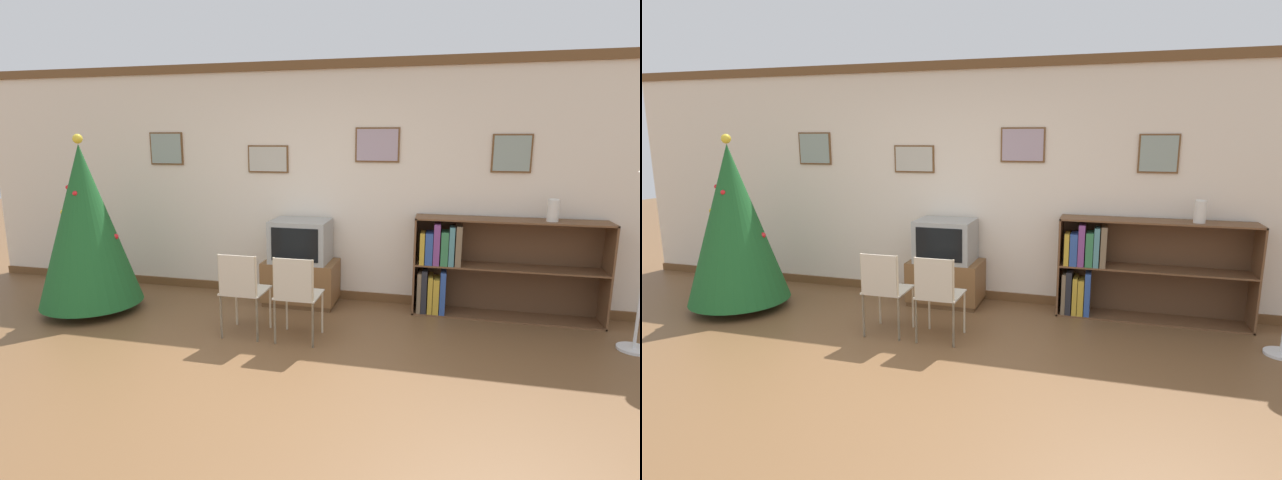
% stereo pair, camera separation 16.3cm
% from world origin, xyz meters
% --- Properties ---
extents(ground_plane, '(24.00, 24.00, 0.00)m').
position_xyz_m(ground_plane, '(0.00, 0.00, 0.00)').
color(ground_plane, brown).
extents(wall_back, '(9.07, 0.11, 2.70)m').
position_xyz_m(wall_back, '(-0.00, 2.52, 1.35)').
color(wall_back, silver).
rests_on(wall_back, ground_plane).
extents(christmas_tree, '(1.06, 1.06, 1.91)m').
position_xyz_m(christmas_tree, '(-2.33, 1.41, 0.95)').
color(christmas_tree, maroon).
rests_on(christmas_tree, ground_plane).
extents(tv_console, '(0.82, 0.50, 0.50)m').
position_xyz_m(tv_console, '(-0.18, 2.20, 0.25)').
color(tv_console, brown).
rests_on(tv_console, ground_plane).
extents(television, '(0.64, 0.49, 0.47)m').
position_xyz_m(television, '(-0.18, 2.20, 0.73)').
color(television, '#9E9E99').
rests_on(television, tv_console).
extents(folding_chair_left, '(0.40, 0.40, 0.82)m').
position_xyz_m(folding_chair_left, '(-0.45, 1.12, 0.47)').
color(folding_chair_left, '#BCB29E').
rests_on(folding_chair_left, ground_plane).
extents(folding_chair_right, '(0.40, 0.40, 0.82)m').
position_xyz_m(folding_chair_right, '(0.09, 1.12, 0.47)').
color(folding_chair_right, '#BCB29E').
rests_on(folding_chair_right, ground_plane).
extents(bookshelf, '(1.91, 0.36, 1.05)m').
position_xyz_m(bookshelf, '(1.70, 2.29, 0.52)').
color(bookshelf, brown).
rests_on(bookshelf, ground_plane).
extents(vase, '(0.11, 0.11, 0.23)m').
position_xyz_m(vase, '(2.41, 2.25, 1.16)').
color(vase, silver).
rests_on(vase, bookshelf).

